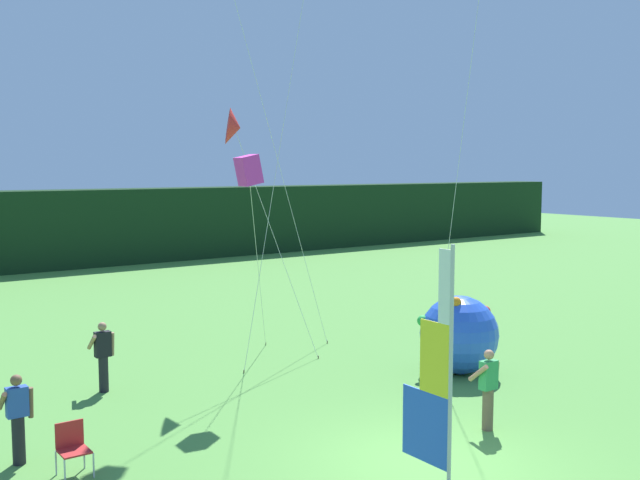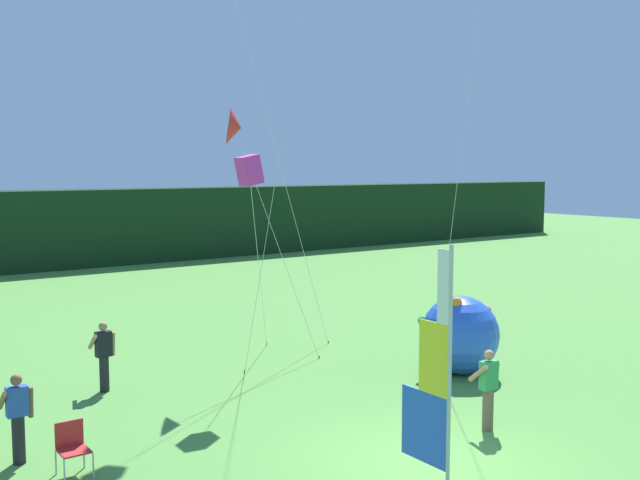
% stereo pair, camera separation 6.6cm
% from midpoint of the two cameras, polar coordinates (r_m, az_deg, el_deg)
% --- Properties ---
extents(ground_plane, '(120.00, 120.00, 0.00)m').
position_cam_midpoint_polar(ground_plane, '(13.83, 8.12, -16.52)').
color(ground_plane, '#518E3D').
extents(distant_treeline, '(80.00, 2.40, 4.01)m').
position_cam_midpoint_polar(distant_treeline, '(39.81, -22.61, 0.61)').
color(distant_treeline, black).
rests_on(distant_treeline, ground).
extents(banner_flag, '(0.06, 1.03, 4.11)m').
position_cam_midpoint_polar(banner_flag, '(11.33, 8.97, -11.03)').
color(banner_flag, '#B7B7BC').
rests_on(banner_flag, ground).
extents(person_near_banner, '(0.55, 0.48, 1.61)m').
position_cam_midpoint_polar(person_near_banner, '(14.35, -22.07, -12.43)').
color(person_near_banner, black).
rests_on(person_near_banner, ground).
extents(person_mid_field, '(0.55, 0.48, 1.62)m').
position_cam_midpoint_polar(person_mid_field, '(15.30, 12.91, -10.98)').
color(person_mid_field, brown).
rests_on(person_mid_field, ground).
extents(person_far_left, '(0.55, 0.48, 1.64)m').
position_cam_midpoint_polar(person_far_left, '(18.08, -16.17, -8.44)').
color(person_far_left, black).
rests_on(person_far_left, ground).
extents(inflatable_balloon, '(1.98, 1.98, 2.02)m').
position_cam_midpoint_polar(inflatable_balloon, '(19.15, 10.79, -7.15)').
color(inflatable_balloon, blue).
rests_on(inflatable_balloon, ground).
extents(folding_chair, '(0.51, 0.51, 0.89)m').
position_cam_midpoint_polar(folding_chair, '(13.70, -18.37, -14.69)').
color(folding_chair, '#BCBCC1').
rests_on(folding_chair, ground).
extents(kite_magenta_box_2, '(2.60, 3.25, 5.51)m').
position_cam_midpoint_polar(kite_magenta_box_2, '(17.64, -5.35, 5.29)').
color(kite_magenta_box_2, brown).
rests_on(kite_magenta_box_2, ground).
extents(kite_red_delta_4, '(2.50, 1.36, 6.71)m').
position_cam_midpoint_polar(kite_red_delta_4, '(19.39, -6.44, 8.58)').
color(kite_red_delta_4, brown).
rests_on(kite_red_delta_4, ground).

